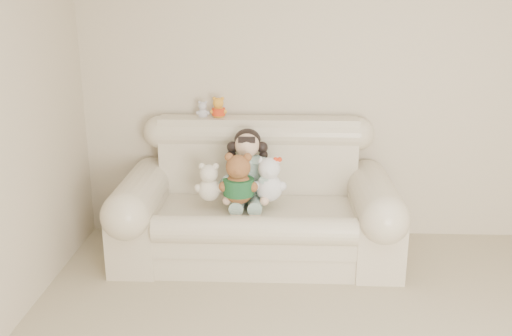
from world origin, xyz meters
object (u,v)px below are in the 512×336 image
at_px(seated_child, 247,166).
at_px(cream_teddy, 209,178).
at_px(brown_teddy, 238,174).
at_px(sofa, 257,194).
at_px(white_cat, 269,174).

relative_size(seated_child, cream_teddy, 1.73).
bearing_deg(brown_teddy, cream_teddy, 179.56).
bearing_deg(brown_teddy, seated_child, 90.01).
relative_size(brown_teddy, cream_teddy, 1.32).
bearing_deg(sofa, cream_teddy, -163.04).
height_order(sofa, white_cat, sofa).
xyz_separation_m(white_cat, cream_teddy, (-0.44, -0.01, -0.03)).
height_order(sofa, brown_teddy, sofa).
distance_m(brown_teddy, white_cat, 0.23).
xyz_separation_m(brown_teddy, white_cat, (0.22, 0.06, -0.02)).
xyz_separation_m(sofa, brown_teddy, (-0.12, -0.15, 0.21)).
distance_m(sofa, seated_child, 0.22).
bearing_deg(cream_teddy, seated_child, 22.78).
distance_m(seated_child, white_cat, 0.24).
height_order(sofa, cream_teddy, sofa).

